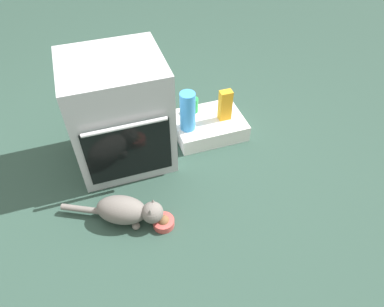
{
  "coord_description": "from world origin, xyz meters",
  "views": [
    {
      "loc": [
        -0.07,
        -1.48,
        1.78
      ],
      "look_at": [
        0.42,
        -0.03,
        0.25
      ],
      "focal_mm": 32.36,
      "sensor_mm": 36.0,
      "label": 1
    }
  ],
  "objects_px": {
    "water_bottle": "(188,111)",
    "pantry_cabinet": "(208,125)",
    "food_bowl": "(164,222)",
    "soda_can": "(194,105)",
    "oven": "(119,113)",
    "cat": "(127,210)",
    "juice_carton": "(225,105)"
  },
  "relations": [
    {
      "from": "water_bottle",
      "to": "pantry_cabinet",
      "type": "bearing_deg",
      "value": 14.39
    },
    {
      "from": "pantry_cabinet",
      "to": "water_bottle",
      "type": "relative_size",
      "value": 1.73
    },
    {
      "from": "food_bowl",
      "to": "soda_can",
      "type": "bearing_deg",
      "value": 60.49
    },
    {
      "from": "pantry_cabinet",
      "to": "oven",
      "type": "bearing_deg",
      "value": -176.13
    },
    {
      "from": "pantry_cabinet",
      "to": "cat",
      "type": "xyz_separation_m",
      "value": [
        -0.74,
        -0.61,
        0.04
      ]
    },
    {
      "from": "oven",
      "to": "soda_can",
      "type": "bearing_deg",
      "value": 16.26
    },
    {
      "from": "pantry_cabinet",
      "to": "juice_carton",
      "type": "xyz_separation_m",
      "value": [
        0.11,
        -0.03,
        0.18
      ]
    },
    {
      "from": "food_bowl",
      "to": "cat",
      "type": "bearing_deg",
      "value": 153.01
    },
    {
      "from": "pantry_cabinet",
      "to": "cat",
      "type": "bearing_deg",
      "value": -140.38
    },
    {
      "from": "food_bowl",
      "to": "water_bottle",
      "type": "distance_m",
      "value": 0.8
    },
    {
      "from": "cat",
      "to": "juice_carton",
      "type": "relative_size",
      "value": 2.43
    },
    {
      "from": "cat",
      "to": "soda_can",
      "type": "xyz_separation_m",
      "value": [
        0.67,
        0.74,
        0.08
      ]
    },
    {
      "from": "juice_carton",
      "to": "water_bottle",
      "type": "bearing_deg",
      "value": -176.45
    },
    {
      "from": "oven",
      "to": "soda_can",
      "type": "xyz_separation_m",
      "value": [
        0.57,
        0.17,
        -0.19
      ]
    },
    {
      "from": "pantry_cabinet",
      "to": "food_bowl",
      "type": "height_order",
      "value": "pantry_cabinet"
    },
    {
      "from": "pantry_cabinet",
      "to": "food_bowl",
      "type": "distance_m",
      "value": 0.9
    },
    {
      "from": "cat",
      "to": "oven",
      "type": "bearing_deg",
      "value": 107.42
    },
    {
      "from": "food_bowl",
      "to": "cat",
      "type": "height_order",
      "value": "cat"
    },
    {
      "from": "food_bowl",
      "to": "soda_can",
      "type": "height_order",
      "value": "soda_can"
    },
    {
      "from": "juice_carton",
      "to": "soda_can",
      "type": "xyz_separation_m",
      "value": [
        -0.19,
        0.15,
        -0.06
      ]
    },
    {
      "from": "oven",
      "to": "water_bottle",
      "type": "height_order",
      "value": "oven"
    },
    {
      "from": "water_bottle",
      "to": "soda_can",
      "type": "distance_m",
      "value": 0.22
    },
    {
      "from": "pantry_cabinet",
      "to": "soda_can",
      "type": "distance_m",
      "value": 0.19
    },
    {
      "from": "cat",
      "to": "water_bottle",
      "type": "distance_m",
      "value": 0.82
    },
    {
      "from": "juice_carton",
      "to": "soda_can",
      "type": "bearing_deg",
      "value": 141.55
    },
    {
      "from": "soda_can",
      "to": "cat",
      "type": "bearing_deg",
      "value": -132.11
    },
    {
      "from": "cat",
      "to": "pantry_cabinet",
      "type": "bearing_deg",
      "value": 66.61
    },
    {
      "from": "pantry_cabinet",
      "to": "water_bottle",
      "type": "bearing_deg",
      "value": -165.61
    },
    {
      "from": "oven",
      "to": "soda_can",
      "type": "distance_m",
      "value": 0.62
    },
    {
      "from": "pantry_cabinet",
      "to": "juice_carton",
      "type": "distance_m",
      "value": 0.22
    },
    {
      "from": "cat",
      "to": "water_bottle",
      "type": "relative_size",
      "value": 1.94
    },
    {
      "from": "oven",
      "to": "juice_carton",
      "type": "xyz_separation_m",
      "value": [
        0.76,
        0.02,
        -0.13
      ]
    }
  ]
}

